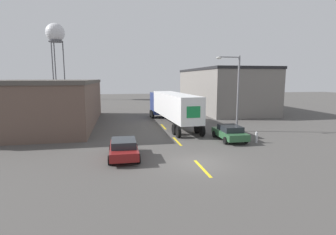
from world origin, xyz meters
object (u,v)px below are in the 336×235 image
at_px(semi_truck, 171,105).
at_px(parked_car_left_near, 124,148).
at_px(fire_hydrant, 256,137).
at_px(street_lamp, 235,88).
at_px(parked_car_right_near, 230,132).
at_px(water_tower, 55,34).

relative_size(semi_truck, parked_car_left_near, 3.66).
distance_m(semi_truck, fire_hydrant, 11.83).
distance_m(semi_truck, street_lamp, 8.09).
height_order(semi_truck, street_lamp, street_lamp).
bearing_deg(parked_car_left_near, parked_car_right_near, 21.14).
relative_size(parked_car_left_near, water_tower, 0.22).
height_order(semi_truck, fire_hydrant, semi_truck).
bearing_deg(water_tower, semi_truck, -63.48).
bearing_deg(parked_car_left_near, semi_truck, 64.66).
relative_size(semi_truck, water_tower, 0.79).
height_order(street_lamp, fire_hydrant, street_lamp).
height_order(parked_car_right_near, street_lamp, street_lamp).
distance_m(parked_car_left_near, parked_car_right_near, 10.33).
bearing_deg(parked_car_right_near, street_lamp, 60.09).
bearing_deg(semi_truck, parked_car_right_near, -71.73).
relative_size(semi_truck, fire_hydrant, 15.67).
relative_size(parked_car_right_near, water_tower, 0.22).
distance_m(parked_car_right_near, fire_hydrant, 2.34).
height_order(semi_truck, parked_car_left_near, semi_truck).
relative_size(parked_car_right_near, street_lamp, 0.54).
xyz_separation_m(parked_car_right_near, fire_hydrant, (1.92, -1.32, -0.23)).
xyz_separation_m(water_tower, fire_hydrant, (27.63, -54.49, -16.56)).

